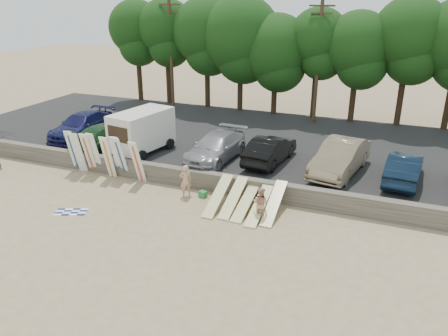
{
  "coord_description": "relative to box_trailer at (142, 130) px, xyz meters",
  "views": [
    {
      "loc": [
        7.67,
        -16.41,
        9.68
      ],
      "look_at": [
        -0.12,
        3.0,
        1.38
      ],
      "focal_mm": 35.0,
      "sensor_mm": 36.0,
      "label": 1
    }
  ],
  "objects": [
    {
      "name": "surfboard_upright_2",
      "position": [
        -1.91,
        -2.74,
        -0.87
      ],
      "size": [
        0.54,
        0.78,
        2.52
      ],
      "primitive_type": "cube",
      "rotation": [
        0.27,
        0.0,
        0.05
      ],
      "color": "white",
      "rests_on": "ground"
    },
    {
      "name": "car_4",
      "position": [
        11.65,
        1.02,
        -0.54
      ],
      "size": [
        2.77,
        5.61,
        1.77
      ],
      "primitive_type": "imported",
      "rotation": [
        0.0,
        0.0,
        -0.17
      ],
      "color": "#837153",
      "rests_on": "parking_lot"
    },
    {
      "name": "car_5",
      "position": [
        14.87,
        1.04,
        -0.67
      ],
      "size": [
        1.99,
        4.68,
        1.5
      ],
      "primitive_type": "imported",
      "rotation": [
        0.0,
        0.0,
        3.05
      ],
      "color": "black",
      "rests_on": "parking_lot"
    },
    {
      "name": "car_2",
      "position": [
        4.66,
        0.39,
        -0.66
      ],
      "size": [
        2.49,
        5.4,
        1.53
      ],
      "primitive_type": "imported",
      "rotation": [
        0.0,
        0.0,
        -0.07
      ],
      "color": "gray",
      "rests_on": "parking_lot"
    },
    {
      "name": "surfboard_upright_0",
      "position": [
        -3.03,
        -2.72,
        -0.86
      ],
      "size": [
        0.57,
        0.74,
        2.54
      ],
      "primitive_type": "cube",
      "rotation": [
        0.24,
        0.0,
        0.11
      ],
      "color": "white",
      "rests_on": "ground"
    },
    {
      "name": "surfboard_upright_5",
      "position": [
        -0.01,
        -2.62,
        -0.86
      ],
      "size": [
        0.57,
        0.76,
        2.53
      ],
      "primitive_type": "cube",
      "rotation": [
        0.25,
        0.0,
        0.1
      ],
      "color": "white",
      "rests_on": "ground"
    },
    {
      "name": "surfboard_low_3",
      "position": [
        8.71,
        -3.95,
        -1.66
      ],
      "size": [
        0.56,
        2.89,
        0.93
      ],
      "primitive_type": "cube",
      "rotation": [
        0.29,
        0.0,
        0.0
      ],
      "color": "#D4CE86",
      "rests_on": "ground"
    },
    {
      "name": "parking_lot",
      "position": [
        6.36,
        5.25,
        -1.78
      ],
      "size": [
        44.0,
        14.5,
        0.7
      ],
      "primitive_type": "cube",
      "color": "#282828",
      "rests_on": "ground"
    },
    {
      "name": "ground",
      "position": [
        6.36,
        -5.25,
        -2.13
      ],
      "size": [
        120.0,
        120.0,
        0.0
      ],
      "primitive_type": "plane",
      "color": "tan",
      "rests_on": "ground"
    },
    {
      "name": "beachgoer_a",
      "position": [
        4.59,
        -3.39,
        -1.27
      ],
      "size": [
        0.74,
        0.7,
        1.7
      ],
      "primitive_type": "imported",
      "rotation": [
        0.0,
        0.0,
        3.79
      ],
      "color": "tan",
      "rests_on": "ground"
    },
    {
      "name": "gear_bag",
      "position": [
        7.35,
        -2.85,
        -2.02
      ],
      "size": [
        0.37,
        0.35,
        0.22
      ],
      "primitive_type": "cube",
      "rotation": [
        0.0,
        0.0,
        -0.4
      ],
      "color": "#CA6D17",
      "rests_on": "ground"
    },
    {
      "name": "surfboard_low_4",
      "position": [
        9.35,
        -3.68,
        -1.53
      ],
      "size": [
        0.56,
        2.81,
        1.19
      ],
      "primitive_type": "cube",
      "rotation": [
        0.38,
        0.0,
        0.0
      ],
      "color": "#D4CE86",
      "rests_on": "ground"
    },
    {
      "name": "seawall",
      "position": [
        6.36,
        -2.25,
        -1.63
      ],
      "size": [
        44.0,
        0.5,
        1.0
      ],
      "primitive_type": "cube",
      "color": "#6B6356",
      "rests_on": "ground"
    },
    {
      "name": "surfboard_low_1",
      "position": [
        7.33,
        -3.74,
        -1.58
      ],
      "size": [
        0.56,
        2.84,
        1.09
      ],
      "primitive_type": "cube",
      "rotation": [
        0.35,
        0.0,
        0.0
      ],
      "color": "#D4CE86",
      "rests_on": "ground"
    },
    {
      "name": "cooler",
      "position": [
        5.45,
        -3.19,
        -1.97
      ],
      "size": [
        0.45,
        0.39,
        0.32
      ],
      "primitive_type": "cube",
      "rotation": [
        0.0,
        0.0,
        -0.27
      ],
      "color": "#23833D",
      "rests_on": "ground"
    },
    {
      "name": "car_3",
      "position": [
        7.71,
        1.17,
        -0.66
      ],
      "size": [
        2.09,
        4.8,
        1.53
      ],
      "primitive_type": "imported",
      "rotation": [
        0.0,
        0.0,
        3.04
      ],
      "color": "black",
      "rests_on": "parking_lot"
    },
    {
      "name": "surfboard_low_0",
      "position": [
        6.58,
        -3.9,
        -1.54
      ],
      "size": [
        0.56,
        2.81,
        1.17
      ],
      "primitive_type": "cube",
      "rotation": [
        0.38,
        0.0,
        0.0
      ],
      "color": "#D4CE86",
      "rests_on": "ground"
    },
    {
      "name": "surfboard_upright_7",
      "position": [
        1.43,
        -2.89,
        -0.87
      ],
      "size": [
        0.51,
        0.82,
        2.5
      ],
      "primitive_type": "cube",
      "rotation": [
        0.3,
        0.0,
        -0.01
      ],
      "color": "white",
      "rests_on": "ground"
    },
    {
      "name": "treeline",
      "position": [
        7.45,
        12.25,
        4.48
      ],
      "size": [
        33.71,
        6.47,
        9.13
      ],
      "color": "#382616",
      "rests_on": "parking_lot"
    },
    {
      "name": "surfboard_upright_4",
      "position": [
        -0.47,
        -2.9,
        -0.86
      ],
      "size": [
        0.5,
        0.68,
        2.54
      ],
      "primitive_type": "cube",
      "rotation": [
        0.24,
        0.0,
        0.0
      ],
      "color": "white",
      "rests_on": "ground"
    },
    {
      "name": "car_1",
      "position": [
        -2.5,
        0.24,
        -0.68
      ],
      "size": [
        3.5,
        5.5,
        1.48
      ],
      "primitive_type": "imported",
      "rotation": [
        0.0,
        0.0,
        2.84
      ],
      "color": "#163D1C",
      "rests_on": "parking_lot"
    },
    {
      "name": "surfboard_upright_6",
      "position": [
        0.23,
        -2.68,
        -0.86
      ],
      "size": [
        0.57,
        0.79,
        2.52
      ],
      "primitive_type": "cube",
      "rotation": [
        0.27,
        0.0,
        -0.09
      ],
      "color": "white",
      "rests_on": "ground"
    },
    {
      "name": "surfboard_upright_3",
      "position": [
        -1.55,
        -2.63,
        -0.86
      ],
      "size": [
        0.53,
        0.7,
        2.54
      ],
      "primitive_type": "cube",
      "rotation": [
        0.24,
        0.0,
        -0.05
      ],
      "color": "white",
      "rests_on": "ground"
    },
    {
      "name": "utility_poles",
      "position": [
        8.36,
        10.75,
        3.3
      ],
      "size": [
        25.8,
        0.26,
        9.0
      ],
      "color": "#473321",
      "rests_on": "parking_lot"
    },
    {
      "name": "beachgoer_b",
      "position": [
        8.89,
        -4.33,
        -1.34
      ],
      "size": [
        0.87,
        0.74,
        1.57
      ],
      "primitive_type": "imported",
      "rotation": [
        0.0,
        0.0,
        2.94
      ],
      "color": "tan",
      "rests_on": "ground"
    },
    {
      "name": "surfboard_low_2",
      "position": [
        7.96,
        -3.75,
        -1.71
      ],
      "size": [
        0.56,
        2.92,
        0.83
      ],
      "primitive_type": "cube",
      "rotation": [
        0.26,
        0.0,
        0.0
      ],
      "color": "#D4CE86",
      "rests_on": "ground"
    },
    {
      "name": "surfboard_upright_1",
      "position": [
        -2.51,
        -2.88,
        -0.87
      ],
      "size": [
        0.62,
        0.85,
        2.51
      ],
      "primitive_type": "cube",
      "rotation": [
        0.28,
        0.0,
        0.16
      ],
      "color": "white",
      "rests_on": "ground"
    },
    {
      "name": "box_trailer",
      "position": [
        0.0,
        0.0,
        0.0
      ],
      "size": [
        2.82,
        4.28,
        2.54
      ],
      "rotation": [
        0.0,
        0.0,
        -0.17
      ],
      "color": "beige",
      "rests_on": "parking_lot"
    },
    {
      "name": "car_0",
      "position": [
        -5.48,
        1.14,
        -0.63
      ],
      "size": [
        2.31,
        5.49,
        1.58
      ],
      "primitive_type": "imported",
      "rotation": [
        0.0,
        0.0,
        0.02
      ],
      "color": "#131643",
      "rests_on": "parking_lot"
    },
    {
      "name": "beach_towel",
      "position": [
        0.27,
        -7.08,
        -2.12
      ],
      "size": [
        1.96,
        1.96,
        0.0
      ],
      "primitive_type": "plane",
      "rotation": [
        0.0,
        0.0,
        0.39
      ],
      "color": "white",
      "rests_on": "ground"
    }
  ]
}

